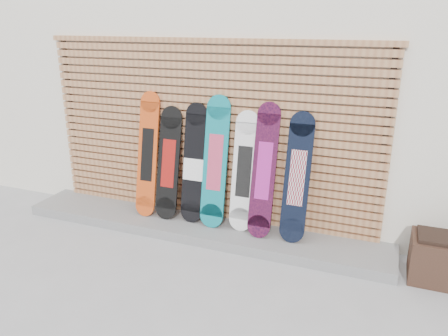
{
  "coord_description": "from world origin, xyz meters",
  "views": [
    {
      "loc": [
        1.9,
        -3.73,
        2.49
      ],
      "look_at": [
        0.16,
        0.75,
        0.85
      ],
      "focal_mm": 35.0,
      "sensor_mm": 36.0,
      "label": 1
    }
  ],
  "objects_px": {
    "snowboard_0": "(148,155)",
    "snowboard_2": "(194,164)",
    "snowboard_3": "(215,162)",
    "snowboard_4": "(244,172)",
    "snowboard_5": "(264,171)",
    "snowboard_1": "(169,163)",
    "snowboard_6": "(297,178)"
  },
  "relations": [
    {
      "from": "snowboard_0",
      "to": "snowboard_5",
      "type": "relative_size",
      "value": 1.02
    },
    {
      "from": "snowboard_1",
      "to": "snowboard_2",
      "type": "bearing_deg",
      "value": 2.81
    },
    {
      "from": "snowboard_1",
      "to": "snowboard_3",
      "type": "xyz_separation_m",
      "value": [
        0.62,
        -0.0,
        0.09
      ]
    },
    {
      "from": "snowboard_0",
      "to": "snowboard_5",
      "type": "height_order",
      "value": "snowboard_0"
    },
    {
      "from": "snowboard_0",
      "to": "snowboard_6",
      "type": "relative_size",
      "value": 1.07
    },
    {
      "from": "snowboard_0",
      "to": "snowboard_2",
      "type": "distance_m",
      "value": 0.63
    },
    {
      "from": "snowboard_0",
      "to": "snowboard_6",
      "type": "height_order",
      "value": "snowboard_0"
    },
    {
      "from": "snowboard_0",
      "to": "snowboard_5",
      "type": "distance_m",
      "value": 1.51
    },
    {
      "from": "snowboard_2",
      "to": "snowboard_1",
      "type": "bearing_deg",
      "value": -177.19
    },
    {
      "from": "snowboard_5",
      "to": "snowboard_2",
      "type": "bearing_deg",
      "value": 177.32
    },
    {
      "from": "snowboard_5",
      "to": "snowboard_6",
      "type": "height_order",
      "value": "snowboard_5"
    },
    {
      "from": "snowboard_0",
      "to": "snowboard_1",
      "type": "distance_m",
      "value": 0.3
    },
    {
      "from": "snowboard_0",
      "to": "snowboard_1",
      "type": "relative_size",
      "value": 1.12
    },
    {
      "from": "snowboard_4",
      "to": "snowboard_6",
      "type": "distance_m",
      "value": 0.63
    },
    {
      "from": "snowboard_3",
      "to": "snowboard_5",
      "type": "relative_size",
      "value": 1.03
    },
    {
      "from": "snowboard_0",
      "to": "snowboard_1",
      "type": "bearing_deg",
      "value": 1.23
    },
    {
      "from": "snowboard_1",
      "to": "snowboard_3",
      "type": "height_order",
      "value": "snowboard_3"
    },
    {
      "from": "snowboard_5",
      "to": "snowboard_0",
      "type": "bearing_deg",
      "value": 179.29
    },
    {
      "from": "snowboard_0",
      "to": "snowboard_2",
      "type": "height_order",
      "value": "snowboard_0"
    },
    {
      "from": "snowboard_2",
      "to": "snowboard_6",
      "type": "distance_m",
      "value": 1.27
    },
    {
      "from": "snowboard_1",
      "to": "snowboard_6",
      "type": "bearing_deg",
      "value": -0.48
    },
    {
      "from": "snowboard_5",
      "to": "snowboard_6",
      "type": "distance_m",
      "value": 0.38
    },
    {
      "from": "snowboard_3",
      "to": "snowboard_4",
      "type": "xyz_separation_m",
      "value": [
        0.35,
        0.02,
        -0.08
      ]
    },
    {
      "from": "snowboard_1",
      "to": "snowboard_4",
      "type": "bearing_deg",
      "value": 1.23
    },
    {
      "from": "snowboard_3",
      "to": "snowboard_4",
      "type": "bearing_deg",
      "value": 3.65
    },
    {
      "from": "snowboard_0",
      "to": "snowboard_1",
      "type": "xyz_separation_m",
      "value": [
        0.29,
        0.01,
        -0.08
      ]
    },
    {
      "from": "snowboard_3",
      "to": "snowboard_4",
      "type": "height_order",
      "value": "snowboard_3"
    },
    {
      "from": "snowboard_2",
      "to": "snowboard_6",
      "type": "xyz_separation_m",
      "value": [
        1.27,
        -0.03,
        0.01
      ]
    },
    {
      "from": "snowboard_3",
      "to": "snowboard_5",
      "type": "bearing_deg",
      "value": -2.23
    },
    {
      "from": "snowboard_4",
      "to": "snowboard_6",
      "type": "xyz_separation_m",
      "value": [
        0.63,
        -0.03,
        0.02
      ]
    },
    {
      "from": "snowboard_3",
      "to": "snowboard_6",
      "type": "height_order",
      "value": "snowboard_3"
    },
    {
      "from": "snowboard_1",
      "to": "snowboard_5",
      "type": "xyz_separation_m",
      "value": [
        1.22,
        -0.03,
        0.07
      ]
    }
  ]
}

